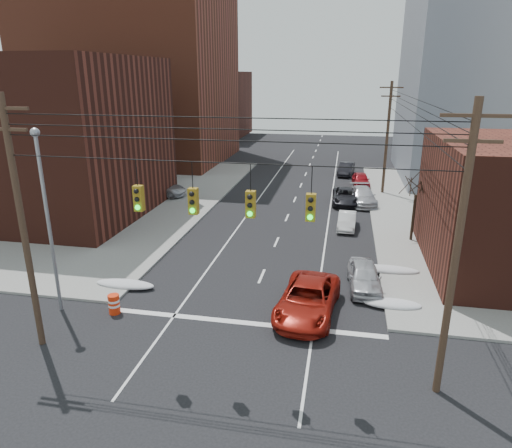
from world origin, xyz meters
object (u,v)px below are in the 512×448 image
at_px(parked_car_a, 364,276).
at_px(construction_barrel, 114,304).
at_px(red_pickup, 308,299).
at_px(parked_car_f, 346,169).
at_px(lot_car_a, 104,216).
at_px(parked_car_e, 361,180).
at_px(parked_car_d, 363,196).
at_px(lot_car_d, 84,191).
at_px(parked_car_b, 347,221).
at_px(lot_car_b, 160,189).
at_px(lot_car_c, 96,201).
at_px(parked_car_c, 345,196).

bearing_deg(parked_car_a, construction_barrel, -161.00).
height_order(red_pickup, construction_barrel, red_pickup).
distance_m(parked_car_f, lot_car_a, 30.01).
bearing_deg(parked_car_e, parked_car_d, -94.54).
xyz_separation_m(parked_car_d, lot_car_d, (-26.37, -3.63, 0.11)).
bearing_deg(parked_car_e, red_pickup, -101.08).
bearing_deg(lot_car_a, parked_car_b, -81.25).
distance_m(parked_car_f, lot_car_b, 22.87).
bearing_deg(lot_car_d, construction_barrel, -144.49).
bearing_deg(parked_car_a, parked_car_e, 85.06).
bearing_deg(parked_car_f, parked_car_b, -82.66).
height_order(parked_car_f, lot_car_d, lot_car_d).
bearing_deg(lot_car_d, lot_car_a, -138.31).
distance_m(lot_car_d, construction_barrel, 23.91).
relative_size(parked_car_b, parked_car_f, 0.84).
bearing_deg(red_pickup, lot_car_c, 149.26).
relative_size(parked_car_f, construction_barrel, 4.43).
distance_m(parked_car_b, lot_car_d, 25.25).
bearing_deg(red_pickup, lot_car_b, 134.59).
height_order(parked_car_d, lot_car_b, lot_car_b).
relative_size(lot_car_a, lot_car_b, 0.81).
xyz_separation_m(lot_car_b, lot_car_c, (-3.88, -5.29, -0.04)).
bearing_deg(parked_car_b, parked_car_a, -82.21).
xyz_separation_m(parked_car_d, lot_car_a, (-20.53, -10.52, 0.08)).
xyz_separation_m(lot_car_c, construction_barrel, (10.47, -16.74, -0.31)).
relative_size(parked_car_b, parked_car_c, 0.75).
relative_size(parked_car_a, lot_car_d, 1.01).
bearing_deg(lot_car_d, parked_car_a, -117.68).
distance_m(parked_car_c, parked_car_d, 1.62).
bearing_deg(lot_car_c, parked_car_e, -77.85).
relative_size(parked_car_d, parked_car_e, 1.26).
bearing_deg(lot_car_b, parked_car_c, -88.29).
relative_size(parked_car_d, parked_car_f, 1.17).
xyz_separation_m(lot_car_a, lot_car_c, (-2.91, 3.84, -0.01)).
distance_m(parked_car_e, lot_car_d, 28.53).
relative_size(parked_car_a, parked_car_d, 0.82).
distance_m(lot_car_b, construction_barrel, 23.00).
bearing_deg(red_pickup, lot_car_d, 147.86).
bearing_deg(red_pickup, parked_car_c, 91.22).
xyz_separation_m(red_pickup, parked_car_b, (1.89, 14.13, -0.19)).
bearing_deg(lot_car_d, parked_car_d, -80.73).
bearing_deg(parked_car_d, parked_car_f, 90.23).
relative_size(red_pickup, parked_car_f, 1.30).
bearing_deg(parked_car_a, lot_car_d, 146.87).
bearing_deg(parked_car_f, parked_car_a, -80.98).
distance_m(lot_car_a, lot_car_d, 9.03).
height_order(parked_car_e, lot_car_a, lot_car_a).
bearing_deg(parked_car_f, red_pickup, -86.03).
bearing_deg(lot_car_b, lot_car_d, 106.24).
relative_size(lot_car_b, lot_car_d, 1.21).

